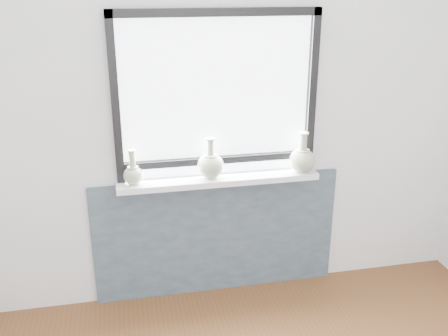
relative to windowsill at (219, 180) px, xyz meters
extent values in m
cube|color=silver|center=(0.00, 0.10, 0.42)|extent=(3.60, 0.02, 2.60)
cube|color=#4B5D6C|center=(0.00, 0.07, -0.45)|extent=(1.70, 0.03, 0.86)
cube|color=white|center=(0.00, 0.00, 0.00)|extent=(1.32, 0.18, 0.04)
cube|color=black|center=(-0.62, 0.05, 0.55)|extent=(0.05, 0.06, 1.05)
cube|color=black|center=(0.62, 0.05, 0.55)|extent=(0.05, 0.06, 1.05)
cube|color=black|center=(0.00, 0.05, 1.04)|extent=(1.30, 0.06, 0.05)
cube|color=black|center=(0.00, 0.05, 0.12)|extent=(1.20, 0.05, 0.04)
cube|color=white|center=(0.00, 0.08, 0.52)|extent=(1.20, 0.01, 1.00)
cylinder|color=#A8B591|center=(-0.55, -0.01, 0.02)|extent=(0.06, 0.06, 0.01)
ellipsoid|color=#A8B591|center=(-0.55, -0.01, 0.08)|extent=(0.12, 0.12, 0.11)
cone|color=#A8B591|center=(-0.55, -0.01, 0.12)|extent=(0.07, 0.07, 0.03)
cylinder|color=#A8B591|center=(-0.55, -0.01, 0.18)|extent=(0.04, 0.04, 0.12)
cylinder|color=#A8B591|center=(-0.55, -0.01, 0.24)|extent=(0.05, 0.05, 0.01)
cylinder|color=#A8B591|center=(-0.05, 0.00, 0.02)|extent=(0.08, 0.08, 0.01)
ellipsoid|color=#A8B591|center=(-0.05, 0.00, 0.10)|extent=(0.17, 0.17, 0.16)
cone|color=#A8B591|center=(-0.05, 0.00, 0.16)|extent=(0.10, 0.10, 0.03)
cylinder|color=#A8B591|center=(-0.05, 0.00, 0.22)|extent=(0.05, 0.05, 0.12)
cylinder|color=#A8B591|center=(-0.05, 0.00, 0.28)|extent=(0.06, 0.06, 0.01)
cylinder|color=#A8B591|center=(0.56, -0.02, 0.02)|extent=(0.08, 0.08, 0.01)
ellipsoid|color=#A8B591|center=(0.56, -0.02, 0.10)|extent=(0.17, 0.17, 0.16)
cone|color=#A8B591|center=(0.56, -0.02, 0.16)|extent=(0.09, 0.09, 0.03)
cylinder|color=#A8B591|center=(0.56, -0.02, 0.22)|extent=(0.05, 0.05, 0.13)
cylinder|color=#A8B591|center=(0.56, -0.02, 0.29)|extent=(0.07, 0.07, 0.01)
camera|label=1|loc=(-0.59, -2.97, 1.22)|focal=40.00mm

